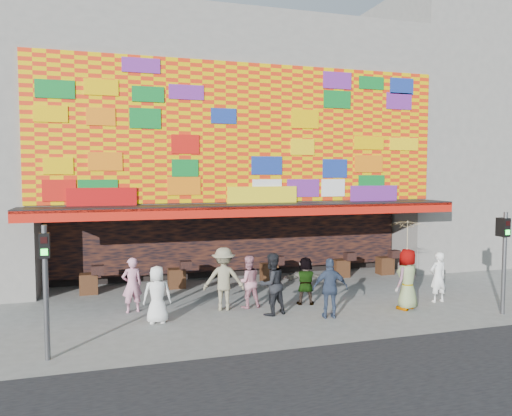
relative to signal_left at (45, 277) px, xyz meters
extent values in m
plane|color=slate|center=(6.20, 1.50, -1.86)|extent=(90.00, 90.00, 0.00)
cube|color=gray|center=(6.20, 9.50, 4.64)|extent=(15.00, 8.00, 7.00)
cube|color=black|center=(6.20, 10.50, -0.36)|extent=(15.00, 6.00, 3.00)
cube|color=gray|center=(-1.10, 6.50, -0.36)|extent=(0.40, 2.00, 3.00)
cube|color=gray|center=(13.50, 6.50, -0.36)|extent=(0.40, 2.00, 3.00)
cube|color=black|center=(6.20, 4.90, 1.14)|extent=(15.20, 1.60, 0.12)
cube|color=red|center=(6.20, 4.12, 0.99)|extent=(15.20, 0.04, 0.35)
cube|color=#EDB700|center=(6.20, 5.46, 3.69)|extent=(14.80, 0.08, 4.90)
cube|color=black|center=(6.20, 7.35, -0.31)|extent=(14.00, 0.25, 2.50)
cube|color=gray|center=(19.20, 9.50, 4.14)|extent=(11.00, 8.00, 12.00)
cylinder|color=#59595B|center=(0.00, 0.00, -0.36)|extent=(0.12, 0.12, 3.00)
cube|color=black|center=(0.00, 0.00, 0.69)|extent=(0.22, 0.18, 0.55)
cube|color=black|center=(0.00, -0.09, 0.82)|extent=(0.14, 0.02, 0.14)
cube|color=#19E533|center=(0.00, -0.09, 0.56)|extent=(0.14, 0.02, 0.14)
cylinder|color=#59595B|center=(12.40, 0.00, -0.36)|extent=(0.12, 0.12, 3.00)
cube|color=black|center=(12.40, 0.00, 0.69)|extent=(0.22, 0.18, 0.55)
cube|color=black|center=(12.40, -0.09, 0.82)|extent=(0.14, 0.02, 0.14)
cube|color=#19E533|center=(12.40, -0.09, 0.56)|extent=(0.14, 0.02, 0.14)
imported|color=white|center=(2.61, 2.06, -1.07)|extent=(0.80, 0.55, 1.58)
imported|color=pink|center=(2.00, 3.36, -1.04)|extent=(0.66, 0.50, 1.64)
imported|color=black|center=(5.87, 1.90, -0.95)|extent=(1.05, 0.93, 1.81)
imported|color=gray|center=(4.66, 2.81, -0.91)|extent=(1.34, 0.93, 1.89)
imported|color=#34415B|center=(7.37, 1.11, -1.00)|extent=(1.07, 0.64, 1.71)
imported|color=gray|center=(7.27, 2.68, -1.11)|extent=(1.47, 0.85, 1.51)
imported|color=gray|center=(10.00, 1.26, -0.94)|extent=(1.07, 0.92, 1.84)
imported|color=white|center=(11.44, 1.72, -1.06)|extent=(0.61, 0.42, 1.61)
imported|color=#C78191|center=(5.44, 2.84, -1.06)|extent=(0.79, 0.62, 1.60)
imported|color=beige|center=(10.00, 1.26, 0.35)|extent=(1.42, 1.44, 1.03)
cylinder|color=#4C3326|center=(10.00, 1.26, -0.61)|extent=(0.02, 0.02, 1.00)
camera|label=1|loc=(1.27, -11.65, 2.26)|focal=35.00mm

